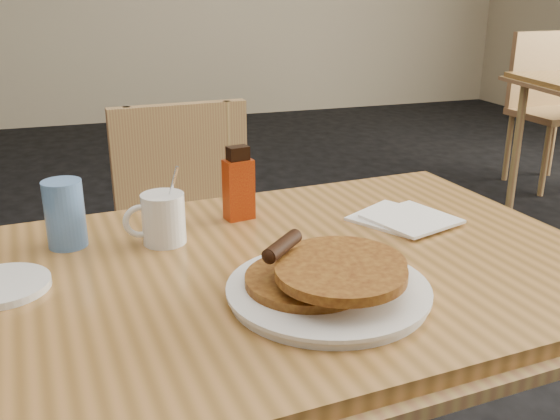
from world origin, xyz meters
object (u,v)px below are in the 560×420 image
at_px(main_table, 280,286).
at_px(chair_main_far, 190,232).
at_px(chair_neighbor_far, 546,95).
at_px(pancake_plate, 329,282).
at_px(blue_tumbler, 65,214).
at_px(coffee_mug, 162,218).
at_px(syrup_bottle, 239,186).

bearing_deg(main_table, chair_main_far, 91.97).
bearing_deg(chair_neighbor_far, chair_main_far, -150.93).
bearing_deg(chair_main_far, pancake_plate, -89.78).
distance_m(main_table, chair_main_far, 0.77).
height_order(main_table, blue_tumbler, blue_tumbler).
distance_m(chair_main_far, chair_neighbor_far, 2.91).
distance_m(chair_main_far, coffee_mug, 0.68).
relative_size(chair_main_far, chair_neighbor_far, 0.94).
height_order(coffee_mug, blue_tumbler, coffee_mug).
height_order(chair_main_far, coffee_mug, coffee_mug).
bearing_deg(main_table, chair_neighbor_far, 42.10).
bearing_deg(coffee_mug, chair_main_far, 54.75).
bearing_deg(coffee_mug, chair_neighbor_far, 16.86).
bearing_deg(blue_tumbler, syrup_bottle, 6.70).
height_order(chair_neighbor_far, coffee_mug, chair_neighbor_far).
xyz_separation_m(chair_main_far, chair_neighbor_far, (2.51, 1.49, 0.03)).
bearing_deg(blue_tumbler, chair_neighbor_far, 36.00).
distance_m(chair_main_far, pancake_plate, 0.93).
relative_size(chair_main_far, pancake_plate, 2.85).
xyz_separation_m(pancake_plate, coffee_mug, (-0.21, 0.29, 0.02)).
bearing_deg(chair_neighbor_far, syrup_bottle, -142.75).
relative_size(chair_main_far, syrup_bottle, 5.88).
distance_m(pancake_plate, syrup_bottle, 0.37).
xyz_separation_m(chair_main_far, blue_tumbler, (-0.31, -0.56, 0.29)).
height_order(chair_main_far, chair_neighbor_far, chair_neighbor_far).
bearing_deg(chair_main_far, blue_tumbler, -122.82).
bearing_deg(chair_main_far, syrup_bottle, -91.74).
bearing_deg(pancake_plate, main_table, 103.01).
distance_m(pancake_plate, coffee_mug, 0.36).
bearing_deg(syrup_bottle, coffee_mug, -165.07).
bearing_deg(pancake_plate, chair_neighbor_far, 44.19).
relative_size(main_table, coffee_mug, 8.28).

